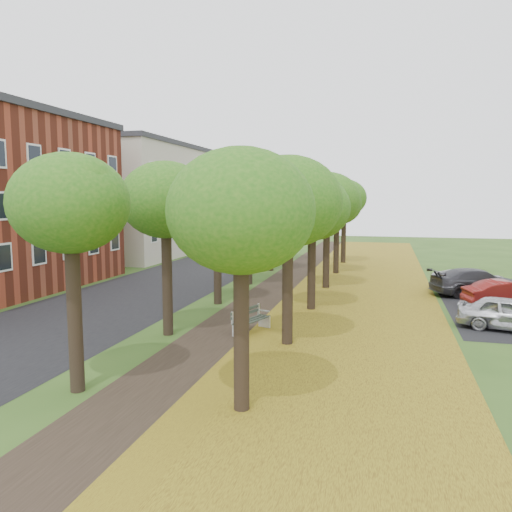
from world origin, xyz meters
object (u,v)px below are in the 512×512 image
Objects in this scene: bench at (250,320)px; car_silver at (511,314)px; car_grey at (477,282)px; car_white at (473,280)px; car_red at (509,295)px.

car_silver is at bearing -54.33° from bench.
car_silver is 0.79× the size of car_grey.
car_white is (-0.05, 8.88, -0.05)m from car_silver.
car_red is 0.91× the size of car_white.
car_grey is (-0.91, 3.26, 0.05)m from car_red.
car_red is at bearing -37.12° from bench.
car_silver is (10.20, 2.95, 0.20)m from bench.
bench is at bearing 108.86° from car_red.
car_white is (-0.91, 4.55, -0.05)m from car_red.
car_red reaches higher than car_white.
car_silver is 0.97× the size of car_red.
car_silver reaches higher than bench.
car_white is (0.00, 1.29, -0.10)m from car_grey.
car_silver is at bearing -173.13° from car_white.
bench is 10.62m from car_silver.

